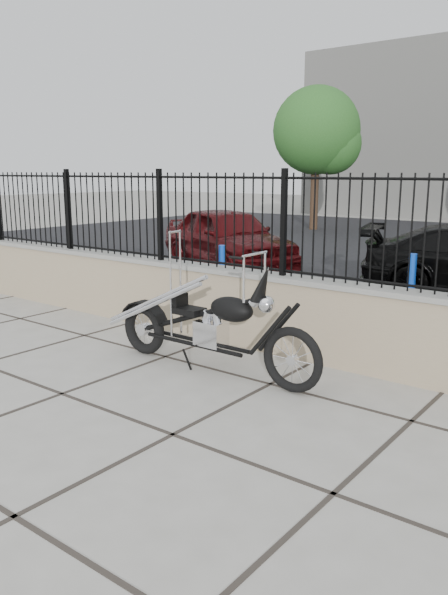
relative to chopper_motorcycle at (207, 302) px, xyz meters
name	(u,v)px	position (x,y,z in m)	size (l,w,h in m)	color
ground_plane	(62,394)	(-0.70, -1.44, -0.78)	(90.00, 90.00, 0.00)	#99968E
retaining_wall	(217,303)	(-0.70, 1.06, -0.30)	(14.00, 0.36, 0.96)	gray
iron_fence	(217,221)	(-0.70, 1.06, 0.78)	(14.00, 0.08, 1.20)	black
chopper_motorcycle	(207,302)	(0.00, 0.00, 0.00)	(2.60, 0.46, 1.56)	black
car_red	(228,238)	(-4.08, 5.72, -0.08)	(1.65, 4.10, 1.40)	#44090C
bollard_a	(222,273)	(-2.08, 2.94, -0.30)	(0.11, 0.11, 0.95)	#0B1BB2
bollard_b	(411,287)	(0.95, 3.60, -0.28)	(0.12, 0.12, 0.99)	blue
tree_left	(317,126)	(-6.98, 14.93, 3.02)	(3.21, 3.21, 5.42)	#382619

